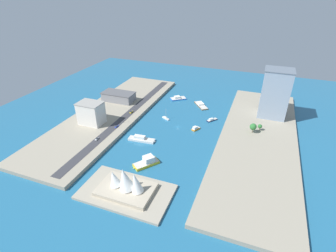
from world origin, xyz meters
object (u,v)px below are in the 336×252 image
barge_flat_brown (201,105)px  patrol_launch_navy (212,120)px  ferry_yellow_fast (147,162)px  warehouse_low_gray (119,96)px  catamaran_blue (178,98)px  van_white (97,139)px  ferry_white_commuter (141,139)px  water_taxi_orange (196,128)px  sailboat_small_white (166,118)px  taxi_yellow_cab (131,112)px  hotel_broad_white (91,113)px  opera_landmark (126,184)px  tower_tall_glass (275,94)px  hatchback_blue (117,126)px  traffic_light_waterfront (124,119)px

barge_flat_brown → patrol_launch_navy: (-21.31, 33.93, -0.16)m
ferry_yellow_fast → warehouse_low_gray: (85.48, -101.27, 6.26)m
catamaran_blue → van_white: 131.75m
ferry_white_commuter → ferry_yellow_fast: ferry_yellow_fast is taller
water_taxi_orange → catamaran_blue: (42.79, -68.82, -0.11)m
patrol_launch_navy → sailboat_small_white: 50.92m
warehouse_low_gray → taxi_yellow_cab: warehouse_low_gray is taller
water_taxi_orange → sailboat_small_white: sailboat_small_white is taller
hotel_broad_white → opera_landmark: 111.47m
water_taxi_orange → tower_tall_glass: 93.30m
ferry_yellow_fast → patrol_launch_navy: bearing=-109.3°
van_white → hatchback_blue: size_ratio=0.92×
warehouse_low_gray → hatchback_blue: bearing=118.2°
hatchback_blue → opera_landmark: size_ratio=0.12×
hotel_broad_white → warehouse_low_gray: size_ratio=0.62×
hotel_broad_white → patrol_launch_navy: bearing=-153.9°
sailboat_small_white → traffic_light_waterfront: sailboat_small_white is taller
van_white → hotel_broad_white: bearing=-48.5°
warehouse_low_gray → traffic_light_waterfront: warehouse_low_gray is taller
van_white → taxi_yellow_cab: 62.73m
hotel_broad_white → opera_landmark: hotel_broad_white is taller
patrol_launch_navy → warehouse_low_gray: bearing=-2.3°
catamaran_blue → warehouse_low_gray: bearing=30.5°
ferry_white_commuter → sailboat_small_white: 50.47m
taxi_yellow_cab → barge_flat_brown: bearing=-141.1°
barge_flat_brown → taxi_yellow_cab: size_ratio=4.81×
patrol_launch_navy → catamaran_blue: catamaran_blue is taller
hotel_broad_white → traffic_light_waterfront: 33.68m
ferry_white_commuter → warehouse_low_gray: size_ratio=0.69×
barge_flat_brown → traffic_light_waterfront: bearing=51.0°
ferry_yellow_fast → hatchback_blue: (53.23, -41.14, 1.74)m
taxi_yellow_cab → hatchback_blue: bearing=92.5°
barge_flat_brown → catamaran_blue: 34.19m
barge_flat_brown → patrol_launch_navy: 40.07m
traffic_light_waterfront → van_white: bearing=79.7°
sailboat_small_white → taxi_yellow_cab: (39.63, 6.04, 3.45)m
tower_tall_glass → ferry_yellow_fast: bearing=53.2°
patrol_launch_navy → hatchback_blue: size_ratio=2.56×
water_taxi_orange → warehouse_low_gray: warehouse_low_gray is taller
hatchback_blue → taxi_yellow_cab: size_ratio=0.94×
warehouse_low_gray → taxi_yellow_cab: (-30.76, 25.23, -4.50)m
hatchback_blue → taxi_yellow_cab: bearing=-87.5°
traffic_light_waterfront → catamaran_blue: bearing=-109.2°
ferry_white_commuter → barge_flat_brown: size_ratio=1.10×
ferry_yellow_fast → traffic_light_waterfront: size_ratio=3.41×
sailboat_small_white → van_white: (42.85, 68.69, 3.48)m
ferry_yellow_fast → van_white: ferry_yellow_fast is taller
tower_tall_glass → taxi_yellow_cab: size_ratio=10.13×
sailboat_small_white → patrol_launch_navy: bearing=-163.7°
warehouse_low_gray → opera_landmark: 161.51m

